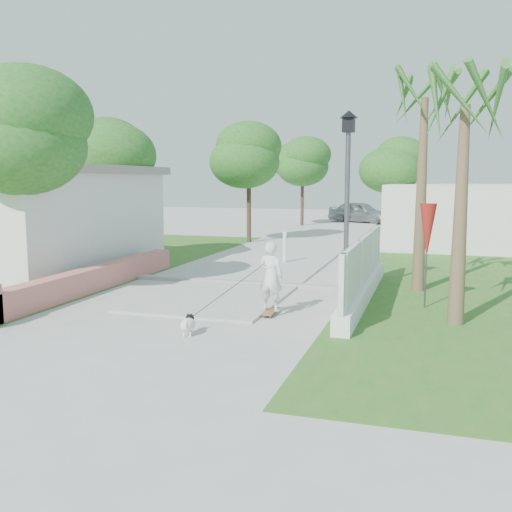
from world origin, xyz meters
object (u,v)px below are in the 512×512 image
at_px(bollard, 285,247).
at_px(parked_car, 360,212).
at_px(skateboarder, 238,288).
at_px(street_lamp, 347,196).
at_px(dog, 188,324).
at_px(patio_umbrella, 427,232).

relative_size(bollard, parked_car, 0.26).
xyz_separation_m(bollard, skateboarder, (1.05, -7.83, 0.10)).
distance_m(skateboarder, parked_car, 26.73).
distance_m(bollard, parked_car, 18.89).
xyz_separation_m(street_lamp, dog, (-2.18, -4.56, -2.22)).
height_order(bollard, dog, bollard).
xyz_separation_m(street_lamp, parked_car, (-2.50, 23.39, -1.72)).
relative_size(patio_umbrella, dog, 4.29).
distance_m(street_lamp, skateboarder, 4.11).
xyz_separation_m(street_lamp, patio_umbrella, (1.90, -1.00, -0.74)).
height_order(skateboarder, parked_car, skateboarder).
xyz_separation_m(bollard, dog, (0.52, -9.06, -0.38)).
xyz_separation_m(patio_umbrella, dog, (-4.08, -3.56, -1.48)).
height_order(patio_umbrella, parked_car, patio_umbrella).
bearing_deg(bollard, dog, -86.74).
xyz_separation_m(skateboarder, dog, (-0.53, -1.24, -0.48)).
relative_size(street_lamp, parked_car, 1.07).
bearing_deg(parked_car, bollard, -160.42).
bearing_deg(street_lamp, parked_car, 96.09).
distance_m(bollard, patio_umbrella, 7.25).
height_order(bollard, parked_car, parked_car).
xyz_separation_m(bollard, patio_umbrella, (4.60, -5.50, 1.10)).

